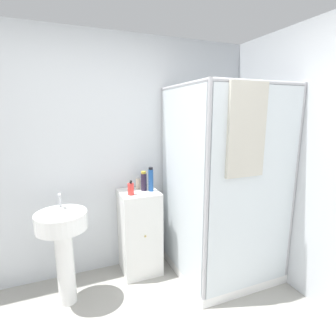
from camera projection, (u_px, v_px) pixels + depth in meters
The scene contains 8 objects.
wall_back at pixel (100, 158), 2.74m from camera, with size 6.40×0.06×2.50m, color silver.
shower_enclosure at pixel (220, 229), 2.75m from camera, with size 0.99×1.02×1.98m.
vanity_cabinet at pixel (140, 232), 2.82m from camera, with size 0.40×0.41×0.91m.
sink at pixel (63, 239), 2.30m from camera, with size 0.43×0.43×1.01m.
soap_dispenser at pixel (131, 189), 2.61m from camera, with size 0.06×0.06×0.15m.
shampoo_bottle_tall_black at pixel (144, 181), 2.75m from camera, with size 0.06×0.06×0.21m.
shampoo_bottle_blue at pixel (151, 180), 2.72m from camera, with size 0.05×0.05×0.25m.
lotion_bottle_white at pixel (138, 183), 2.82m from camera, with size 0.05×0.05×0.14m.
Camera 1 is at (-0.37, -1.07, 1.72)m, focal length 28.00 mm.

